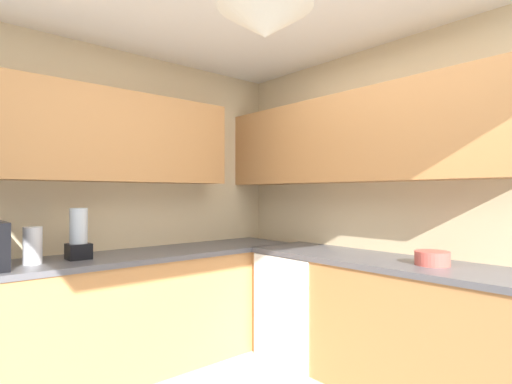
# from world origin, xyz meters

# --- Properties ---
(room_shell) EXTENTS (3.96, 3.41, 2.61)m
(room_shell) POSITION_xyz_m (-0.73, 0.58, 1.81)
(room_shell) COLOR beige
(room_shell) RESTS_ON ground_plane
(counter_run_left) EXTENTS (0.65, 3.02, 0.90)m
(counter_run_left) POSITION_xyz_m (-1.61, 0.00, 0.45)
(counter_run_left) COLOR #AD7542
(counter_run_left) RESTS_ON ground_plane
(counter_run_back) EXTENTS (3.05, 0.65, 0.90)m
(counter_run_back) POSITION_xyz_m (0.21, 1.33, 0.45)
(counter_run_back) COLOR #AD7542
(counter_run_back) RESTS_ON ground_plane
(dishwasher) EXTENTS (0.60, 0.60, 0.85)m
(dishwasher) POSITION_xyz_m (-0.95, 1.30, 0.43)
(dishwasher) COLOR white
(dishwasher) RESTS_ON ground_plane
(kettle) EXTENTS (0.12, 0.12, 0.24)m
(kettle) POSITION_xyz_m (-1.59, -0.61, 1.02)
(kettle) COLOR #B7B7BC
(kettle) RESTS_ON counter_run_left
(bowl) EXTENTS (0.22, 0.22, 0.09)m
(bowl) POSITION_xyz_m (0.13, 1.33, 0.94)
(bowl) COLOR #B74C42
(bowl) RESTS_ON counter_run_back
(blender_appliance) EXTENTS (0.15, 0.15, 0.36)m
(blender_appliance) POSITION_xyz_m (-1.61, -0.32, 1.06)
(blender_appliance) COLOR black
(blender_appliance) RESTS_ON counter_run_left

